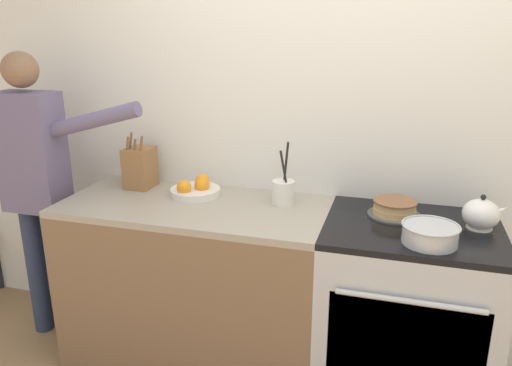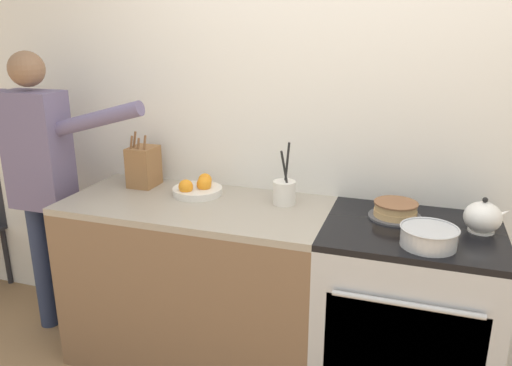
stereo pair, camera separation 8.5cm
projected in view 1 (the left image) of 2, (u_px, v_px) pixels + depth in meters
The scene contains 10 objects.
wall_back at pixel (350, 126), 2.58m from camera, with size 8.00×0.04×2.60m.
counter_cabinet at pixel (197, 283), 2.72m from camera, with size 1.38×0.66×0.92m.
stove_range at pixel (404, 314), 2.42m from camera, with size 0.79×0.69×0.92m.
layer_cake at pixel (395, 209), 2.40m from camera, with size 0.25×0.25×0.08m.
tea_kettle at pixel (481, 214), 2.24m from camera, with size 0.20×0.16×0.16m.
mixing_bowl at pixel (430, 234), 2.09m from camera, with size 0.24×0.24×0.09m.
knife_block at pixel (140, 167), 2.81m from camera, with size 0.14×0.17×0.31m.
utensil_crock at pixel (283, 191), 2.55m from camera, with size 0.12×0.12×0.32m.
fruit_bowl at pixel (196, 189), 2.69m from camera, with size 0.27×0.27×0.10m.
person_baker at pixel (36, 175), 2.78m from camera, with size 0.94×0.20×1.67m.
Camera 1 is at (0.25, -1.91, 1.80)m, focal length 35.00 mm.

